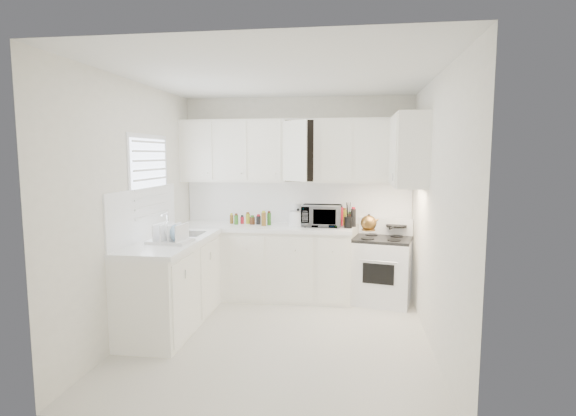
% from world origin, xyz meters
% --- Properties ---
extents(floor, '(3.20, 3.20, 0.00)m').
position_xyz_m(floor, '(0.00, 0.00, 0.00)').
color(floor, silver).
rests_on(floor, ground).
extents(ceiling, '(3.20, 3.20, 0.00)m').
position_xyz_m(ceiling, '(0.00, 0.00, 2.60)').
color(ceiling, white).
rests_on(ceiling, ground).
extents(wall_back, '(3.00, 0.00, 3.00)m').
position_xyz_m(wall_back, '(0.00, 1.60, 1.30)').
color(wall_back, white).
rests_on(wall_back, ground).
extents(wall_front, '(3.00, 0.00, 3.00)m').
position_xyz_m(wall_front, '(0.00, -1.60, 1.30)').
color(wall_front, white).
rests_on(wall_front, ground).
extents(wall_left, '(0.00, 3.20, 3.20)m').
position_xyz_m(wall_left, '(-1.50, 0.00, 1.30)').
color(wall_left, white).
rests_on(wall_left, ground).
extents(wall_right, '(0.00, 3.20, 3.20)m').
position_xyz_m(wall_right, '(1.50, 0.00, 1.30)').
color(wall_right, white).
rests_on(wall_right, ground).
extents(window_blinds, '(0.06, 0.96, 1.06)m').
position_xyz_m(window_blinds, '(-1.48, 0.35, 1.55)').
color(window_blinds, white).
rests_on(window_blinds, wall_left).
extents(lower_cabinets_back, '(2.22, 0.60, 0.90)m').
position_xyz_m(lower_cabinets_back, '(-0.39, 1.30, 0.45)').
color(lower_cabinets_back, white).
rests_on(lower_cabinets_back, floor).
extents(lower_cabinets_left, '(0.60, 1.60, 0.90)m').
position_xyz_m(lower_cabinets_left, '(-1.20, 0.20, 0.45)').
color(lower_cabinets_left, white).
rests_on(lower_cabinets_left, floor).
extents(countertop_back, '(2.24, 0.64, 0.05)m').
position_xyz_m(countertop_back, '(-0.39, 1.29, 0.93)').
color(countertop_back, white).
rests_on(countertop_back, lower_cabinets_back).
extents(countertop_left, '(0.64, 1.62, 0.05)m').
position_xyz_m(countertop_left, '(-1.19, 0.20, 0.93)').
color(countertop_left, white).
rests_on(countertop_left, lower_cabinets_left).
extents(backsplash_back, '(2.98, 0.02, 0.55)m').
position_xyz_m(backsplash_back, '(0.00, 1.59, 1.23)').
color(backsplash_back, white).
rests_on(backsplash_back, wall_back).
extents(backsplash_left, '(0.02, 1.60, 0.55)m').
position_xyz_m(backsplash_left, '(-1.49, 0.20, 1.23)').
color(backsplash_left, white).
rests_on(backsplash_left, wall_left).
extents(upper_cabinets_back, '(3.00, 0.33, 0.80)m').
position_xyz_m(upper_cabinets_back, '(0.00, 1.44, 1.50)').
color(upper_cabinets_back, white).
rests_on(upper_cabinets_back, wall_back).
extents(upper_cabinets_right, '(0.33, 0.90, 0.80)m').
position_xyz_m(upper_cabinets_right, '(1.33, 0.82, 1.50)').
color(upper_cabinets_right, white).
rests_on(upper_cabinets_right, wall_right).
extents(sink, '(0.42, 0.38, 0.30)m').
position_xyz_m(sink, '(-1.19, 0.55, 1.07)').
color(sink, gray).
rests_on(sink, countertop_left).
extents(stove, '(0.79, 0.70, 1.06)m').
position_xyz_m(stove, '(1.10, 1.27, 0.53)').
color(stove, white).
rests_on(stove, floor).
extents(tea_kettle, '(0.28, 0.25, 0.22)m').
position_xyz_m(tea_kettle, '(0.92, 1.11, 1.05)').
color(tea_kettle, brown).
rests_on(tea_kettle, stove).
extents(frying_pan, '(0.40, 0.50, 0.04)m').
position_xyz_m(frying_pan, '(1.28, 1.43, 0.96)').
color(frying_pan, black).
rests_on(frying_pan, stove).
extents(microwave, '(0.50, 0.29, 0.33)m').
position_xyz_m(microwave, '(0.34, 1.32, 1.11)').
color(microwave, gray).
rests_on(microwave, countertop_back).
extents(rice_cooker, '(0.25, 0.25, 0.22)m').
position_xyz_m(rice_cooker, '(0.05, 1.29, 1.06)').
color(rice_cooker, white).
rests_on(rice_cooker, countertop_back).
extents(paper_towel, '(0.12, 0.12, 0.27)m').
position_xyz_m(paper_towel, '(-0.00, 1.52, 1.08)').
color(paper_towel, white).
rests_on(paper_towel, countertop_back).
extents(utensil_crock, '(0.13, 0.13, 0.33)m').
position_xyz_m(utensil_crock, '(0.68, 1.23, 1.12)').
color(utensil_crock, black).
rests_on(utensil_crock, countertop_back).
extents(dish_rack, '(0.45, 0.35, 0.23)m').
position_xyz_m(dish_rack, '(-1.13, 0.02, 1.06)').
color(dish_rack, white).
rests_on(dish_rack, countertop_left).
extents(spice_left_0, '(0.06, 0.06, 0.13)m').
position_xyz_m(spice_left_0, '(-0.85, 1.42, 1.02)').
color(spice_left_0, brown).
rests_on(spice_left_0, countertop_back).
extents(spice_left_1, '(0.06, 0.06, 0.13)m').
position_xyz_m(spice_left_1, '(-0.78, 1.33, 1.02)').
color(spice_left_1, '#377627').
rests_on(spice_left_1, countertop_back).
extents(spice_left_2, '(0.06, 0.06, 0.13)m').
position_xyz_m(spice_left_2, '(-0.70, 1.42, 1.02)').
color(spice_left_2, red).
rests_on(spice_left_2, countertop_back).
extents(spice_left_3, '(0.06, 0.06, 0.13)m').
position_xyz_m(spice_left_3, '(-0.62, 1.33, 1.02)').
color(spice_left_3, gold).
rests_on(spice_left_3, countertop_back).
extents(spice_left_4, '(0.06, 0.06, 0.13)m').
position_xyz_m(spice_left_4, '(-0.55, 1.42, 1.02)').
color(spice_left_4, '#562F18').
rests_on(spice_left_4, countertop_back).
extents(spice_left_5, '(0.06, 0.06, 0.13)m').
position_xyz_m(spice_left_5, '(-0.47, 1.33, 1.02)').
color(spice_left_5, black).
rests_on(spice_left_5, countertop_back).
extents(spice_left_6, '(0.06, 0.06, 0.13)m').
position_xyz_m(spice_left_6, '(-0.40, 1.42, 1.02)').
color(spice_left_6, brown).
rests_on(spice_left_6, countertop_back).
extents(spice_left_7, '(0.06, 0.06, 0.13)m').
position_xyz_m(spice_left_7, '(-0.32, 1.33, 1.02)').
color(spice_left_7, '#377627').
rests_on(spice_left_7, countertop_back).
extents(sauce_right_0, '(0.06, 0.06, 0.19)m').
position_xyz_m(sauce_right_0, '(0.58, 1.46, 1.05)').
color(sauce_right_0, red).
rests_on(sauce_right_0, countertop_back).
extents(sauce_right_1, '(0.06, 0.06, 0.19)m').
position_xyz_m(sauce_right_1, '(0.64, 1.40, 1.05)').
color(sauce_right_1, gold).
rests_on(sauce_right_1, countertop_back).
extents(sauce_right_2, '(0.06, 0.06, 0.19)m').
position_xyz_m(sauce_right_2, '(0.69, 1.46, 1.05)').
color(sauce_right_2, '#562F18').
rests_on(sauce_right_2, countertop_back).
extents(sauce_right_3, '(0.06, 0.06, 0.19)m').
position_xyz_m(sauce_right_3, '(0.74, 1.40, 1.05)').
color(sauce_right_3, black).
rests_on(sauce_right_3, countertop_back).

